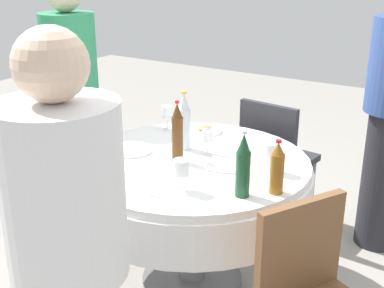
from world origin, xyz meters
TOP-DOWN VIEW (x-y plane):
  - ground_plane at (0.00, 0.00)m, footprint 10.00×10.00m
  - dining_table at (0.00, 0.00)m, footprint 1.25×1.25m
  - bottle_amber_north at (-0.13, -0.52)m, footprint 0.06×0.06m
  - bottle_clear_far at (0.11, 0.12)m, footprint 0.07×0.07m
  - bottle_dark_green_left at (-0.24, -0.41)m, footprint 0.06×0.06m
  - bottle_brown_east at (-0.06, 0.05)m, footprint 0.06×0.06m
  - wine_glass_east at (-0.33, -0.16)m, footprint 0.07×0.07m
  - wine_glass_inner at (0.32, 0.38)m, footprint 0.06×0.06m
  - wine_glass_mid at (0.09, -0.04)m, footprint 0.06×0.06m
  - wine_glass_front at (0.07, -0.40)m, footprint 0.07×0.07m
  - plate_near at (-0.08, 0.34)m, footprint 0.22×0.22m
  - plate_right at (0.40, 0.17)m, footprint 0.20×0.20m
  - plate_outer at (0.35, -0.22)m, footprint 0.21×0.21m
  - fork_far at (-0.46, -0.06)m, footprint 0.07×0.18m
  - folded_napkin at (0.01, -0.20)m, footprint 0.22×0.22m
  - person_north at (0.19, 1.03)m, footprint 0.34×0.34m
  - person_left at (-1.18, -0.34)m, footprint 0.34×0.34m
  - chair_front at (0.84, -0.10)m, footprint 0.44×0.44m

SIDE VIEW (x-z plane):
  - ground_plane at x=0.00m, z-range 0.00..0.00m
  - chair_front at x=0.84m, z-range 0.08..0.95m
  - dining_table at x=0.00m, z-range 0.22..0.96m
  - fork_far at x=-0.46m, z-range 0.74..0.74m
  - plate_outer at x=0.35m, z-range 0.74..0.76m
  - plate_near at x=-0.08m, z-range 0.74..0.76m
  - plate_right at x=0.40m, z-range 0.73..0.77m
  - folded_napkin at x=0.01m, z-range 0.74..0.76m
  - person_left at x=-1.18m, z-range 0.03..1.61m
  - wine_glass_east at x=-0.33m, z-range 0.77..0.92m
  - wine_glass_inner at x=0.32m, z-range 0.77..0.92m
  - person_north at x=0.19m, z-range 0.04..1.65m
  - wine_glass_mid at x=0.09m, z-range 0.77..0.92m
  - wine_glass_front at x=0.07m, z-range 0.77..0.92m
  - bottle_amber_north at x=-0.13m, z-range 0.73..0.98m
  - bottle_dark_green_left at x=-0.24m, z-range 0.73..1.03m
  - bottle_brown_east at x=-0.06m, z-range 0.73..1.05m
  - bottle_clear_far at x=0.11m, z-range 0.73..1.05m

